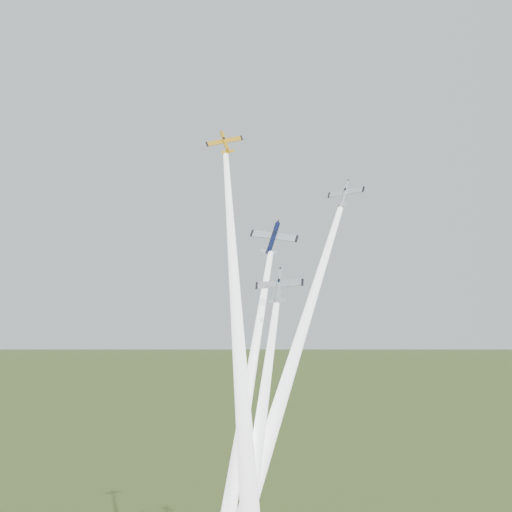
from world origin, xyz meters
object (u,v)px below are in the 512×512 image
at_px(plane_yellow, 225,142).
at_px(plane_silver_low, 279,286).
at_px(plane_navy, 273,238).
at_px(plane_silver_right, 345,194).

xyz_separation_m(plane_yellow, plane_silver_low, (12.75, -13.15, -26.49)).
bearing_deg(plane_navy, plane_yellow, 174.43).
bearing_deg(plane_navy, plane_silver_right, 4.28).
distance_m(plane_navy, plane_silver_right, 14.65).
distance_m(plane_yellow, plane_navy, 20.12).
xyz_separation_m(plane_yellow, plane_navy, (9.22, -1.16, -17.85)).
xyz_separation_m(plane_silver_right, plane_silver_low, (-9.07, -12.59, -16.09)).
xyz_separation_m(plane_yellow, plane_silver_right, (21.82, -0.56, -10.40)).
bearing_deg(plane_yellow, plane_navy, -28.96).
distance_m(plane_yellow, plane_silver_low, 32.20).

